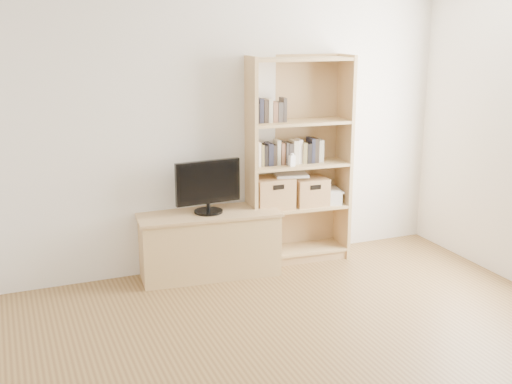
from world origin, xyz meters
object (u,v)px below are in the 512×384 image
television (208,187)px  bookshelf (299,161)px  basket_left (272,193)px  basket_right (310,191)px  tv_stand (209,245)px  laptop (291,175)px  baby_monitor (292,161)px

television → bookshelf: bearing=-0.4°
bookshelf → television: size_ratio=3.26×
basket_left → basket_right: basket_left is taller
bookshelf → basket_right: bearing=-2.6°
basket_left → tv_stand: bearing=-172.7°
bookshelf → basket_left: bearing=-178.8°
tv_stand → bookshelf: 1.17m
television → laptop: size_ratio=1.97×
tv_stand → bookshelf: size_ratio=0.63×
basket_left → baby_monitor: bearing=-36.9°
television → laptop: 0.85m
bookshelf → baby_monitor: bearing=-135.0°
laptop → television: bearing=-162.7°
tv_stand → bookshelf: (0.93, 0.06, 0.70)m
tv_stand → basket_left: 0.79m
laptop → basket_left: bearing=-171.0°
bookshelf → basket_right: size_ratio=6.19×
bookshelf → laptop: size_ratio=6.42×
baby_monitor → basket_left: 0.37m
baby_monitor → basket_left: baby_monitor is taller
basket_left → basket_right: bearing=-2.7°
baby_monitor → television: bearing=166.5°
television → basket_left: bearing=2.1°
bookshelf → basket_left: size_ratio=5.45×
tv_stand → laptop: 1.03m
baby_monitor → basket_right: size_ratio=0.33×
tv_stand → bookshelf: bearing=9.2°
bookshelf → baby_monitor: 0.16m
tv_stand → basket_right: (1.05, 0.04, 0.39)m
laptop → bookshelf: bearing=15.0°
baby_monitor → bookshelf: bearing=30.6°
tv_stand → laptop: (0.85, 0.06, 0.57)m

